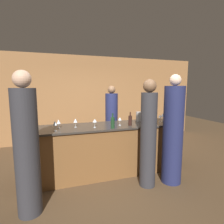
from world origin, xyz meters
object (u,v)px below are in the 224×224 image
at_px(guest_0, 148,136).
at_px(wine_bottle_1, 113,122).
at_px(guest_1, 173,133).
at_px(bartender, 112,124).
at_px(wine_bottle_0, 130,120).
at_px(ice_bucket, 139,116).
at_px(guest_2, 27,149).

bearing_deg(guest_0, wine_bottle_1, 142.45).
bearing_deg(guest_1, bartender, 114.75).
xyz_separation_m(guest_0, wine_bottle_1, (-0.53, 0.41, 0.20)).
distance_m(guest_1, wine_bottle_0, 0.84).
relative_size(wine_bottle_0, ice_bucket, 1.29).
distance_m(guest_1, guest_2, 2.42).
relative_size(bartender, wine_bottle_1, 6.41).
xyz_separation_m(guest_2, wine_bottle_0, (1.81, 0.67, 0.17)).
height_order(wine_bottle_1, ice_bucket, wine_bottle_1).
relative_size(guest_0, wine_bottle_0, 7.01).
distance_m(guest_0, ice_bucket, 0.98).
xyz_separation_m(guest_1, guest_2, (-2.41, -0.12, 0.01)).
xyz_separation_m(bartender, wine_bottle_0, (0.09, -0.96, 0.26)).
distance_m(wine_bottle_1, ice_bucket, 0.96).
distance_m(bartender, guest_2, 2.37).
distance_m(bartender, wine_bottle_1, 1.16).
relative_size(bartender, ice_bucket, 8.61).
xyz_separation_m(guest_2, wine_bottle_1, (1.40, 0.55, 0.18)).
height_order(guest_2, ice_bucket, guest_2).
relative_size(guest_1, ice_bucket, 9.47).
xyz_separation_m(wine_bottle_1, ice_bucket, (0.81, 0.51, -0.00)).
bearing_deg(guest_1, wine_bottle_0, 137.44).
bearing_deg(bartender, ice_bucket, 130.52).
relative_size(bartender, guest_2, 0.91).
bearing_deg(bartender, guest_2, 43.56).
bearing_deg(wine_bottle_0, guest_1, -42.56).
distance_m(bartender, ice_bucket, 0.79).
bearing_deg(wine_bottle_1, guest_0, -37.55).
relative_size(guest_0, guest_2, 0.96).
height_order(guest_1, wine_bottle_1, guest_1).
relative_size(bartender, guest_0, 0.95).
height_order(bartender, ice_bucket, bartender).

